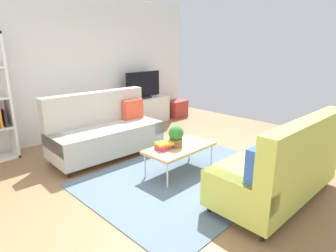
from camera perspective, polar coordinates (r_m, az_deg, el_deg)
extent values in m
plane|color=#936B47|center=(4.33, 0.18, -9.73)|extent=(7.68, 7.68, 0.00)
cube|color=white|center=(6.21, -18.98, 11.22)|extent=(6.40, 0.12, 2.90)
cube|color=slate|center=(4.25, 3.93, -10.25)|extent=(2.90, 2.20, 0.01)
cube|color=#B2ADA3|center=(5.01, -12.27, -2.53)|extent=(1.93, 0.92, 0.44)
cube|color=#B2ADA3|center=(5.15, -14.45, 3.62)|extent=(1.91, 0.28, 0.56)
cube|color=#B2ADA3|center=(5.43, -4.66, 0.49)|extent=(0.23, 0.85, 0.22)
cube|color=#B2ADA3|center=(4.63, -21.39, -3.42)|extent=(0.23, 0.85, 0.22)
cylinder|color=black|center=(5.31, -2.11, -4.15)|extent=(0.05, 0.05, 0.10)
cylinder|color=black|center=(4.46, -19.46, -9.21)|extent=(0.05, 0.05, 0.10)
cylinder|color=black|center=(5.81, -6.51, -2.42)|extent=(0.05, 0.05, 0.10)
cylinder|color=black|center=(5.05, -22.64, -6.55)|extent=(0.05, 0.05, 0.10)
cube|color=#D84C33|center=(5.36, -7.17, 3.41)|extent=(0.41, 0.16, 0.36)
cube|color=#C1CC51|center=(3.84, 20.86, -9.13)|extent=(1.93, 0.91, 0.44)
cube|color=#C1CC51|center=(3.55, 26.26, -3.13)|extent=(1.91, 0.28, 0.56)
cube|color=#C1CC51|center=(3.12, 13.88, -12.33)|extent=(0.23, 0.85, 0.22)
cube|color=#C1CC51|center=(4.54, 25.83, -4.33)|extent=(0.23, 0.85, 0.22)
cylinder|color=black|center=(3.46, 8.36, -16.20)|extent=(0.05, 0.05, 0.10)
cylinder|color=black|center=(4.81, 21.60, -7.59)|extent=(0.05, 0.05, 0.10)
cylinder|color=black|center=(3.16, 18.64, -20.41)|extent=(0.05, 0.05, 0.10)
cylinder|color=black|center=(4.60, 29.30, -9.67)|extent=(0.05, 0.05, 0.10)
cube|color=#3359B2|center=(3.07, 18.30, -7.12)|extent=(0.41, 0.16, 0.36)
cube|color=white|center=(3.45, 21.95, -4.91)|extent=(0.41, 0.16, 0.36)
cube|color=tan|center=(4.24, 2.42, -4.44)|extent=(1.10, 0.56, 0.04)
cylinder|color=silver|center=(4.15, -4.69, -8.08)|extent=(0.02, 0.02, 0.38)
cylinder|color=silver|center=(4.81, 4.38, -4.60)|extent=(0.02, 0.02, 0.38)
cylinder|color=silver|center=(3.85, -0.13, -10.09)|extent=(0.02, 0.02, 0.38)
cylinder|color=silver|center=(4.55, 8.82, -6.00)|extent=(0.02, 0.02, 0.38)
cube|color=silver|center=(6.98, -5.01, 3.07)|extent=(1.40, 0.44, 0.64)
cube|color=black|center=(6.89, -4.97, 5.80)|extent=(0.36, 0.20, 0.04)
cube|color=black|center=(6.84, -5.03, 8.44)|extent=(1.00, 0.05, 0.60)
cube|color=white|center=(5.46, -29.85, 5.16)|extent=(0.04, 0.36, 2.10)
cube|color=#262626|center=(5.50, -30.41, 1.46)|extent=(0.04, 0.29, 0.28)
cube|color=#B2382D|center=(7.67, 1.76, 3.56)|extent=(0.52, 0.40, 0.44)
cylinder|color=brown|center=(4.23, 1.62, -3.37)|extent=(0.19, 0.19, 0.12)
sphere|color=#2D7233|center=(4.18, 1.63, -1.43)|extent=(0.23, 0.23, 0.23)
cube|color=purple|center=(4.14, -0.75, -4.49)|extent=(0.26, 0.20, 0.03)
cube|color=red|center=(4.13, -0.75, -4.07)|extent=(0.26, 0.20, 0.04)
cube|color=gold|center=(4.11, -0.75, -3.57)|extent=(0.28, 0.23, 0.04)
cylinder|color=#B24C4C|center=(6.58, -9.24, 5.78)|extent=(0.10, 0.10, 0.18)
cylinder|color=#3F8C4C|center=(6.61, -7.62, 5.79)|extent=(0.06, 0.06, 0.16)
cylinder|color=gold|center=(6.68, -6.85, 5.91)|extent=(0.05, 0.05, 0.15)
cylinder|color=gold|center=(6.74, -6.20, 6.21)|extent=(0.05, 0.05, 0.20)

